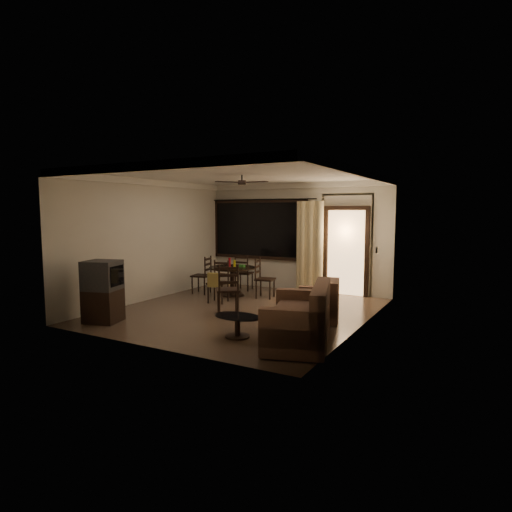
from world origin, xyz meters
The scene contains 12 objects.
ground centered at (0.00, 0.00, 0.00)m, with size 5.50×5.50×0.00m, color #7F6651.
room_shell centered at (0.59, 1.77, 1.83)m, with size 5.50×6.70×5.50m.
dining_table centered at (-1.05, 1.28, 0.56)m, with size 1.13×1.13×0.93m.
dining_chair_west centered at (-1.87, 1.14, 0.28)m, with size 0.49×0.49×0.95m.
dining_chair_east centered at (-0.22, 1.42, 0.28)m, with size 0.49×0.49×0.95m.
dining_chair_south centered at (-0.90, 0.44, 0.31)m, with size 0.49×0.53×0.95m.
dining_chair_north centered at (-1.18, 2.06, 0.28)m, with size 0.49×0.49×0.95m.
tv_cabinet centered at (-1.82, -2.03, 0.58)m, with size 0.73×0.69×1.16m.
sofa centered at (1.97, -1.46, 0.37)m, with size 1.38×1.92×0.92m.
armchair centered at (1.72, -0.03, 0.32)m, with size 0.95×0.95×0.77m.
coffee_table centered at (0.90, -1.65, 0.24)m, with size 0.83×0.50×0.37m.
side_chair centered at (-0.11, -0.37, 0.31)m, with size 0.64×0.64×1.03m.
Camera 1 is at (4.51, -7.51, 2.07)m, focal length 30.00 mm.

